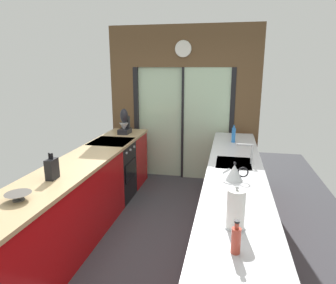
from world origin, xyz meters
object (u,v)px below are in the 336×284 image
Objects in this scene: kettle at (234,172)px; soap_bottle_near at (236,240)px; stand_mixer at (125,124)px; oven_range at (113,170)px; knife_block at (52,169)px; mixing_bowl_far at (18,196)px; soap_bottle_far at (234,135)px; paper_towel_roll at (236,209)px.

soap_bottle_near is at bearing -90.09° from kettle.
oven_range is at bearing -91.90° from stand_mixer.
knife_block is 1.06× the size of kettle.
soap_bottle_near is (1.78, -0.90, -0.02)m from knife_block.
soap_bottle_far reaches higher than mixing_bowl_far.
mixing_bowl_far is 0.70× the size of paper_towel_roll.
oven_range is at bearing 90.66° from knife_block.
soap_bottle_far is (1.80, 0.30, 0.58)m from oven_range.
oven_range is 4.22× the size of mixing_bowl_far.
mixing_bowl_far is 1.79m from paper_towel_roll.
knife_block is 2.60m from soap_bottle_far.
knife_block is 0.87× the size of paper_towel_roll.
soap_bottle_far reaches higher than oven_range.
knife_block is at bearing -169.76° from kettle.
paper_towel_roll is (1.78, -0.09, 0.11)m from mixing_bowl_far.
oven_range is 2.17m from mixing_bowl_far.
paper_towel_roll is (-0.00, -0.92, 0.06)m from kettle.
stand_mixer is (0.00, 2.67, 0.13)m from mixing_bowl_far.
mixing_bowl_far is 1.97m from kettle.
soap_bottle_far reaches higher than soap_bottle_near.
soap_bottle_far is at bearing 90.00° from paper_towel_roll.
knife_block is 1.01× the size of soap_bottle_far.
oven_range is at bearing 125.74° from soap_bottle_near.
stand_mixer reaches higher than soap_bottle_far.
soap_bottle_near is (1.78, -0.39, 0.05)m from mixing_bowl_far.
soap_bottle_far is at bearing 46.85° from knife_block.
soap_bottle_far reaches higher than kettle.
paper_towel_roll reaches higher than mixing_bowl_far.
soap_bottle_near is at bearing -59.78° from stand_mixer.
kettle is 1.22m from soap_bottle_near.
paper_towel_roll reaches higher than kettle.
stand_mixer reaches higher than oven_range.
paper_towel_roll is at bearing -18.66° from knife_block.
paper_towel_roll is (1.78, -0.60, 0.03)m from knife_block.
mixing_bowl_far is at bearing -90.00° from knife_block.
soap_bottle_near reaches higher than mixing_bowl_far.
oven_range is 4.30× the size of soap_bottle_near.
knife_block reaches higher than kettle.
stand_mixer is (0.02, 0.56, 0.63)m from oven_range.
stand_mixer is at bearing 134.18° from kettle.
soap_bottle_far is 2.50m from paper_towel_roll.
paper_towel_roll is (1.80, -2.20, 0.60)m from oven_range.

